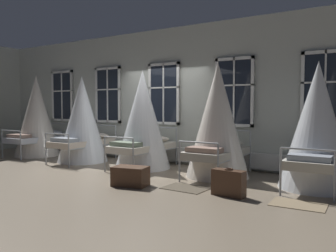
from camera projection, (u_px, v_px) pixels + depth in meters
The scene contains 12 objects.
ground at pixel (135, 169), 8.33m from camera, with size 23.14×23.14×0.00m, color gray.
back_wall_with_windows at pixel (166, 96), 9.36m from camera, with size 12.57×0.10×3.54m, color #B2B7AD.
window_bank at pixel (164, 126), 9.31m from camera, with size 8.84×0.10×2.57m.
cot_first at pixel (37, 117), 10.59m from camera, with size 1.34×1.83×2.43m.
cot_second at pixel (82, 121), 9.46m from camera, with size 1.34×1.83×2.30m.
cot_third at pixel (143, 121), 8.44m from camera, with size 1.34×1.82×2.36m.
cot_fourth at pixel (218, 122), 7.40m from camera, with size 1.34×1.81×2.42m.
cot_fifth at pixel (317, 127), 6.34m from camera, with size 1.34×1.81×2.31m.
rug_fourth at pixel (186, 188), 6.38m from camera, with size 0.80×0.56×0.01m, color brown.
rug_fifth at pixel (298, 204), 5.33m from camera, with size 0.80×0.56×0.01m, color #8E7A5B.
suitcase_dark at pixel (228, 183), 5.83m from camera, with size 0.58×0.26×0.47m.
travel_trunk at pixel (130, 176), 6.59m from camera, with size 0.64×0.40×0.36m, color #472D1E.
Camera 1 is at (5.08, -6.55, 1.50)m, focal length 37.47 mm.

